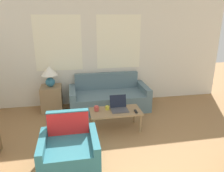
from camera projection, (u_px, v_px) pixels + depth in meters
wall_back at (93, 52)px, 5.38m from camera, size 6.86×0.06×2.60m
couch at (109, 98)px, 5.35m from camera, size 1.87×0.87×0.81m
armchair at (70, 151)px, 3.27m from camera, size 0.84×0.76×0.79m
side_table at (52, 98)px, 5.20m from camera, size 0.48×0.48×0.60m
table_lamp at (50, 74)px, 5.00m from camera, size 0.38×0.38×0.49m
coffee_table at (116, 113)px, 4.29m from camera, size 1.00×0.52×0.41m
laptop at (119, 107)px, 4.31m from camera, size 0.33×0.32×0.26m
cup_navy at (96, 108)px, 4.26m from camera, size 0.09×0.09×0.10m
cup_yellow at (107, 108)px, 4.32m from camera, size 0.08×0.08×0.07m
tv_remote at (136, 111)px, 4.23m from camera, size 0.06×0.15×0.02m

